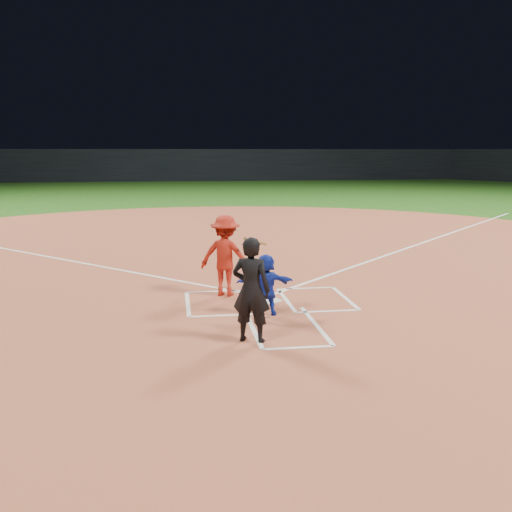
{
  "coord_description": "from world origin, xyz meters",
  "views": [
    {
      "loc": [
        -1.82,
        -10.85,
        2.94
      ],
      "look_at": [
        -0.3,
        -0.4,
        1.0
      ],
      "focal_mm": 40.0,
      "sensor_mm": 36.0,
      "label": 1
    }
  ],
  "objects": [
    {
      "name": "ground",
      "position": [
        0.0,
        0.0,
        0.0
      ],
      "size": [
        120.0,
        120.0,
        0.0
      ],
      "primitive_type": "plane",
      "color": "#1C4C13",
      "rests_on": "ground"
    },
    {
      "name": "home_plate_dirt",
      "position": [
        0.0,
        6.0,
        0.01
      ],
      "size": [
        28.0,
        28.0,
        0.01
      ],
      "primitive_type": "cylinder",
      "color": "#9A4B32",
      "rests_on": "ground"
    },
    {
      "name": "stadium_wall_far",
      "position": [
        0.0,
        48.0,
        1.6
      ],
      "size": [
        80.0,
        1.2,
        3.2
      ],
      "primitive_type": "cube",
      "color": "black",
      "rests_on": "ground"
    },
    {
      "name": "home_plate",
      "position": [
        0.0,
        0.0,
        0.02
      ],
      "size": [
        0.6,
        0.6,
        0.02
      ],
      "primitive_type": "cylinder",
      "rotation": [
        0.0,
        0.0,
        3.14
      ],
      "color": "silver",
      "rests_on": "home_plate_dirt"
    },
    {
      "name": "catcher",
      "position": [
        -0.2,
        -0.96,
        0.58
      ],
      "size": [
        1.05,
        0.34,
        1.13
      ],
      "primitive_type": "imported",
      "rotation": [
        0.0,
        0.0,
        3.14
      ],
      "color": "#152DAD",
      "rests_on": "home_plate_dirt"
    },
    {
      "name": "umpire",
      "position": [
        -0.66,
        -2.38,
        0.84
      ],
      "size": [
        0.71,
        0.61,
        1.65
      ],
      "primitive_type": "imported",
      "rotation": [
        0.0,
        0.0,
        2.73
      ],
      "color": "black",
      "rests_on": "home_plate_dirt"
    },
    {
      "name": "chalk_markings",
      "position": [
        0.0,
        5.29,
        0.01
      ],
      "size": [
        28.35,
        17.32,
        0.01
      ],
      "color": "white",
      "rests_on": "home_plate_dirt"
    },
    {
      "name": "batter_at_plate",
      "position": [
        -0.79,
        0.58,
        0.84
      ],
      "size": [
        1.5,
        0.98,
        1.66
      ],
      "color": "#A71F12",
      "rests_on": "home_plate_dirt"
    }
  ]
}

